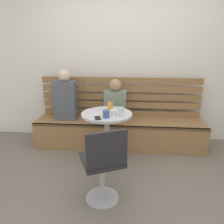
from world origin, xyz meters
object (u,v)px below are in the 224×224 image
cafe_table (107,128)px  cup_glass_tall (121,112)px  phone_on_table (98,118)px  cup_tumbler_orange (110,106)px  cup_mug_blue (106,114)px  person_child_left (115,103)px  booth_bench (119,133)px  cup_ceramic_white (114,112)px  white_chair (104,163)px  person_adult (66,97)px

cafe_table → cup_glass_tall: size_ratio=6.17×
cafe_table → phone_on_table: (-0.09, -0.23, 0.23)m
cup_tumbler_orange → cup_mug_blue: bearing=-91.7°
person_child_left → cup_glass_tall: 0.72m
cup_glass_tall → cup_mug_blue: size_ratio=1.26×
booth_bench → cup_glass_tall: cup_glass_tall is taller
cup_glass_tall → cup_ceramic_white: cup_glass_tall is taller
cafe_table → white_chair: size_ratio=0.87×
cafe_table → person_child_left: (0.07, 0.57, 0.22)m
cup_tumbler_orange → cup_ceramic_white: bearing=-74.5°
person_child_left → cup_tumbler_orange: (-0.05, -0.40, 0.05)m
cup_mug_blue → cup_ceramic_white: bearing=53.8°
cup_glass_tall → cup_tumbler_orange: bearing=118.3°
booth_bench → phone_on_table: phone_on_table is taller
cup_ceramic_white → cup_mug_blue: size_ratio=0.84×
person_adult → cup_glass_tall: person_adult is taller
cafe_table → person_child_left: person_child_left is taller
cup_glass_tall → cup_mug_blue: 0.19m
cafe_table → cup_ceramic_white: cup_ceramic_white is taller
person_adult → cup_mug_blue: 1.07m
cup_ceramic_white → cup_mug_blue: cup_mug_blue is taller
cup_ceramic_white → phone_on_table: (-0.18, -0.15, -0.03)m
person_adult → cup_ceramic_white: bearing=-38.1°
person_child_left → white_chair: bearing=-90.5°
person_adult → person_child_left: person_adult is taller
cafe_table → cup_mug_blue: bearing=-85.2°
cup_ceramic_white → cup_mug_blue: (-0.08, -0.11, 0.01)m
cafe_table → white_chair: white_chair is taller
booth_bench → cafe_table: cafe_table is taller
white_chair → cup_ceramic_white: bearing=86.9°
booth_bench → cup_glass_tall: size_ratio=22.50×
cafe_table → person_child_left: size_ratio=1.11×
person_adult → cup_tumbler_orange: bearing=-27.5°
cup_glass_tall → cup_mug_blue: bearing=-161.1°
cafe_table → white_chair: bearing=-85.8°
cup_tumbler_orange → cup_glass_tall: cup_glass_tall is taller
white_chair → phone_on_table: size_ratio=6.07×
booth_bench → cup_tumbler_orange: 0.69m
cup_tumbler_orange → phone_on_table: bearing=-105.8°
cup_glass_tall → booth_bench: bearing=94.5°
booth_bench → cafe_table: bearing=-103.9°
cup_mug_blue → phone_on_table: size_ratio=0.68×
white_chair → person_adult: 1.62m
white_chair → cup_tumbler_orange: size_ratio=8.50×
person_adult → cup_ceramic_white: (0.83, -0.65, -0.03)m
booth_bench → cup_ceramic_white: (-0.04, -0.64, 0.55)m
white_chair → cup_ceramic_white: 0.79m
person_adult → cup_mug_blue: bearing=-45.6°
person_child_left → cup_glass_tall: person_child_left is taller
cup_tumbler_orange → cup_ceramic_white: cup_tumbler_orange is taller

